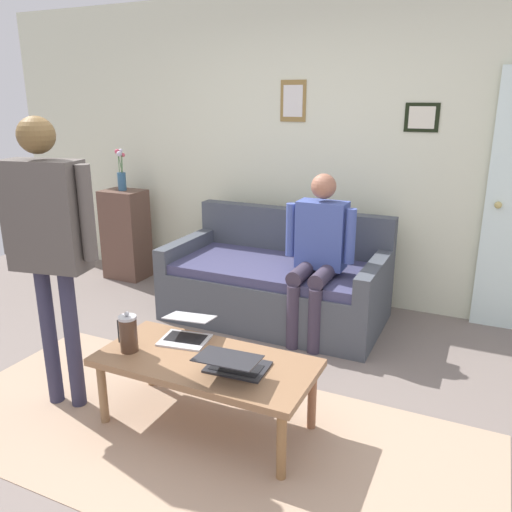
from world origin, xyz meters
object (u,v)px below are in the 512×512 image
object	(u,v)px
french_press	(128,333)
flower_vase	(121,175)
coffee_table	(206,366)
person_seated	(318,248)
side_shelf	(126,234)
person_standing	(48,230)
couch	(277,283)
laptop_center	(234,364)
laptop_left	(186,332)

from	to	relation	value
french_press	flower_vase	distance (m)	2.64
coffee_table	person_seated	distance (m)	1.45
french_press	flower_vase	size ratio (longest dim) A/B	0.59
side_shelf	person_standing	size ratio (longest dim) A/B	0.53
person_standing	person_seated	distance (m)	1.94
couch	flower_vase	world-z (taller)	flower_vase
side_shelf	person_seated	distance (m)	2.33
flower_vase	person_standing	xyz separation A→B (m)	(-1.17, 2.07, 0.03)
coffee_table	french_press	world-z (taller)	french_press
couch	laptop_center	distance (m)	1.74
coffee_table	person_seated	bearing A→B (deg)	-97.44
coffee_table	flower_vase	size ratio (longest dim) A/B	2.98
couch	laptop_left	world-z (taller)	couch
laptop_left	person_seated	size ratio (longest dim) A/B	0.27
laptop_center	person_standing	xyz separation A→B (m)	(1.11, 0.11, 0.64)
laptop_center	french_press	xyz separation A→B (m)	(0.66, 0.04, 0.06)
french_press	laptop_center	bearing A→B (deg)	-176.33
side_shelf	flower_vase	size ratio (longest dim) A/B	2.23
side_shelf	flower_vase	world-z (taller)	flower_vase
coffee_table	person_standing	size ratio (longest dim) A/B	0.71
couch	coffee_table	distance (m)	1.64
laptop_left	person_seated	world-z (taller)	person_seated
couch	person_standing	size ratio (longest dim) A/B	1.04
laptop_left	person_seated	distance (m)	1.31
couch	french_press	bearing A→B (deg)	83.30
laptop_center	french_press	world-z (taller)	french_press
french_press	coffee_table	bearing A→B (deg)	-167.82
laptop_left	french_press	size ratio (longest dim) A/B	1.41
laptop_left	laptop_center	xyz separation A→B (m)	(-0.44, 0.23, 0.00)
couch	french_press	xyz separation A→B (m)	(0.20, 1.72, 0.23)
couch	person_standing	bearing A→B (deg)	69.81
side_shelf	laptop_center	bearing A→B (deg)	139.26
coffee_table	side_shelf	bearing A→B (deg)	-42.71
flower_vase	laptop_left	bearing A→B (deg)	136.67
side_shelf	person_standing	world-z (taller)	person_standing
couch	laptop_left	size ratio (longest dim) A/B	5.22
person_standing	coffee_table	bearing A→B (deg)	-169.55
couch	side_shelf	size ratio (longest dim) A/B	1.96
laptop_center	flower_vase	distance (m)	3.07
coffee_table	person_standing	distance (m)	1.17
couch	person_standing	xyz separation A→B (m)	(0.66, 1.79, 0.80)
laptop_left	side_shelf	xyz separation A→B (m)	(1.84, -1.73, -0.01)
laptop_left	coffee_table	bearing A→B (deg)	142.86
laptop_left	person_standing	size ratio (longest dim) A/B	0.20
side_shelf	person_seated	world-z (taller)	person_seated
coffee_table	person_standing	xyz separation A→B (m)	(0.90, 0.17, 0.73)
flower_vase	person_standing	size ratio (longest dim) A/B	0.24
laptop_center	flower_vase	size ratio (longest dim) A/B	0.90
laptop_center	person_standing	world-z (taller)	person_standing
laptop_center	french_press	distance (m)	0.66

